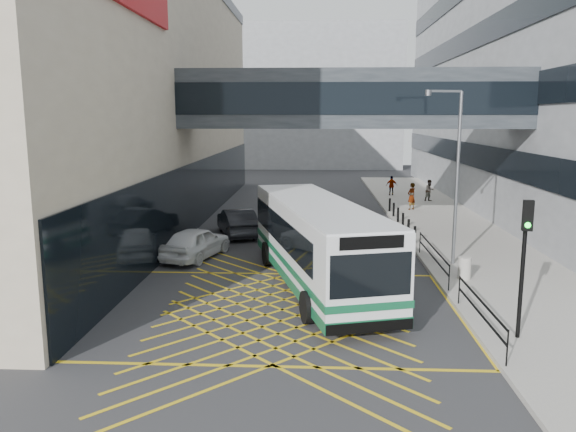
# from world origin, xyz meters

# --- Properties ---
(ground) EXTENTS (120.00, 120.00, 0.00)m
(ground) POSITION_xyz_m (0.00, 0.00, 0.00)
(ground) COLOR #333335
(building_whsmith) EXTENTS (24.17, 42.00, 16.00)m
(building_whsmith) POSITION_xyz_m (-17.98, 16.00, 8.00)
(building_whsmith) COLOR #BCAC92
(building_whsmith) RESTS_ON ground
(building_far) EXTENTS (28.00, 16.00, 18.00)m
(building_far) POSITION_xyz_m (-2.00, 60.00, 9.00)
(building_far) COLOR gray
(building_far) RESTS_ON ground
(skybridge) EXTENTS (20.00, 4.10, 3.00)m
(skybridge) POSITION_xyz_m (3.00, 12.00, 7.50)
(skybridge) COLOR #32373C
(skybridge) RESTS_ON ground
(pavement) EXTENTS (6.00, 54.00, 0.16)m
(pavement) POSITION_xyz_m (9.00, 15.00, 0.08)
(pavement) COLOR #A49F96
(pavement) RESTS_ON ground
(box_junction) EXTENTS (12.00, 9.00, 0.01)m
(box_junction) POSITION_xyz_m (0.00, 0.00, 0.00)
(box_junction) COLOR gold
(box_junction) RESTS_ON ground
(bus) EXTENTS (5.78, 12.25, 3.35)m
(bus) POSITION_xyz_m (1.15, 2.99, 1.80)
(bus) COLOR white
(bus) RESTS_ON ground
(car_white) EXTENTS (3.27, 5.18, 1.53)m
(car_white) POSITION_xyz_m (-4.50, 7.02, 0.77)
(car_white) COLOR white
(car_white) RESTS_ON ground
(car_dark) EXTENTS (3.37, 5.24, 1.53)m
(car_dark) POSITION_xyz_m (-3.26, 12.24, 0.76)
(car_dark) COLOR #212327
(car_dark) RESTS_ON ground
(car_silver) EXTENTS (2.60, 4.80, 1.42)m
(car_silver) POSITION_xyz_m (-0.16, 18.85, 0.71)
(car_silver) COLOR gray
(car_silver) RESTS_ON ground
(traffic_light) EXTENTS (0.32, 0.49, 4.14)m
(traffic_light) POSITION_xyz_m (7.12, -2.61, 2.86)
(traffic_light) COLOR black
(traffic_light) RESTS_ON pavement
(street_lamp) EXTENTS (1.71, 0.58, 7.55)m
(street_lamp) POSITION_xyz_m (7.09, 5.98, 4.46)
(street_lamp) COLOR slate
(street_lamp) RESTS_ON pavement
(litter_bin) EXTENTS (0.52, 0.52, 0.90)m
(litter_bin) POSITION_xyz_m (7.13, 3.60, 0.61)
(litter_bin) COLOR #ADA89E
(litter_bin) RESTS_ON pavement
(kerb_railings) EXTENTS (0.05, 12.54, 1.00)m
(kerb_railings) POSITION_xyz_m (6.15, 1.78, 0.88)
(kerb_railings) COLOR black
(kerb_railings) RESTS_ON pavement
(bollards) EXTENTS (0.14, 10.14, 0.90)m
(bollards) POSITION_xyz_m (6.25, 15.00, 0.61)
(bollards) COLOR black
(bollards) RESTS_ON pavement
(pedestrian_a) EXTENTS (0.92, 0.89, 1.88)m
(pedestrian_a) POSITION_xyz_m (7.85, 20.78, 1.10)
(pedestrian_a) COLOR gray
(pedestrian_a) RESTS_ON pavement
(pedestrian_b) EXTENTS (0.93, 0.79, 1.65)m
(pedestrian_b) POSITION_xyz_m (9.94, 24.92, 0.98)
(pedestrian_b) COLOR gray
(pedestrian_b) RESTS_ON pavement
(pedestrian_c) EXTENTS (0.95, 0.46, 1.60)m
(pedestrian_c) POSITION_xyz_m (7.44, 28.09, 0.96)
(pedestrian_c) COLOR gray
(pedestrian_c) RESTS_ON pavement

